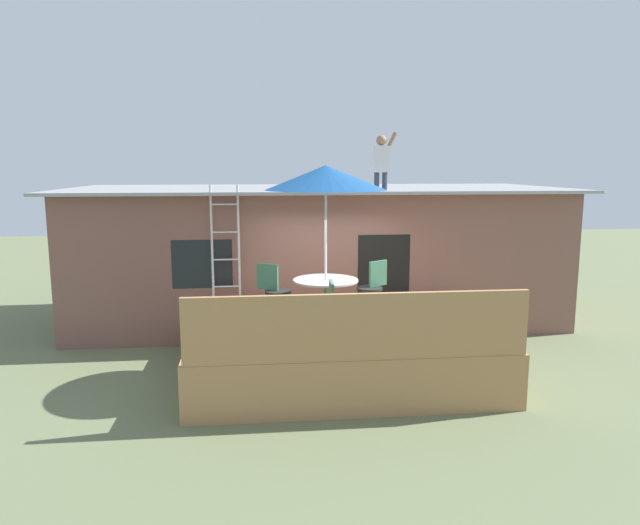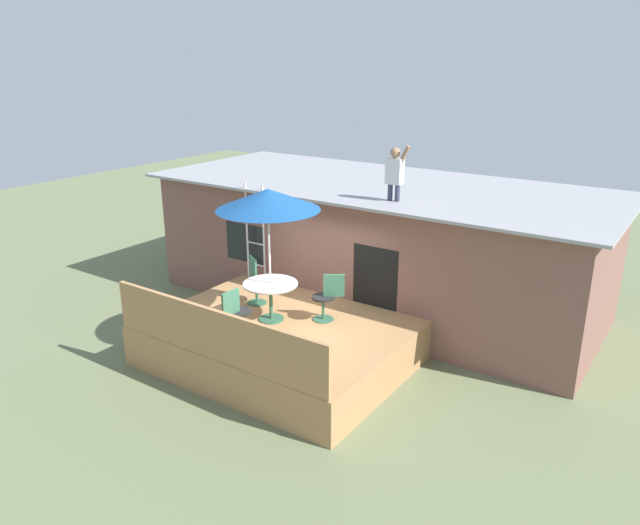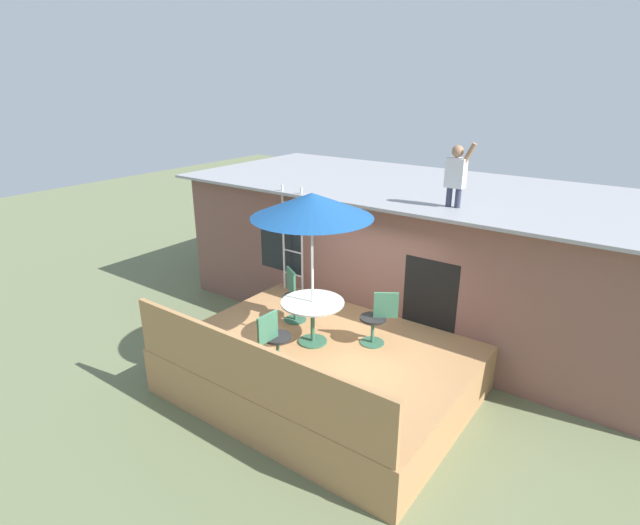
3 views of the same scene
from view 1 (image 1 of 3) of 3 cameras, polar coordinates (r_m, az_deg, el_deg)
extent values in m
plane|color=#66704C|center=(9.80, 1.86, -10.45)|extent=(40.00, 40.00, 0.00)
cube|color=brown|center=(12.94, -0.33, 0.85)|extent=(10.00, 4.00, 2.81)
cube|color=#99999E|center=(12.80, -0.33, 7.21)|extent=(10.50, 4.50, 0.06)
cube|color=black|center=(10.93, -11.42, -0.15)|extent=(1.10, 0.03, 0.90)
cube|color=black|center=(11.23, 6.20, -2.35)|extent=(1.00, 0.03, 2.00)
cube|color=#A87A4C|center=(9.67, 1.87, -8.22)|extent=(4.67, 3.79, 0.80)
cube|color=#A87A4C|center=(7.69, 3.83, -6.31)|extent=(4.57, 0.08, 0.90)
cylinder|color=#33664C|center=(9.46, 0.55, -6.01)|extent=(0.48, 0.48, 0.03)
cylinder|color=#33664C|center=(9.37, 0.55, -3.92)|extent=(0.07, 0.07, 0.71)
cylinder|color=#999E93|center=(9.29, 0.56, -1.76)|extent=(1.04, 1.04, 0.03)
cylinder|color=silver|center=(9.21, 0.56, 1.11)|extent=(0.04, 0.04, 2.40)
cone|color=#194C8C|center=(9.12, 0.57, 8.28)|extent=(1.90, 1.90, 0.38)
cylinder|color=silver|center=(10.71, -10.49, 1.59)|extent=(0.04, 0.04, 2.20)
cylinder|color=silver|center=(10.69, -7.92, 1.63)|extent=(0.04, 0.04, 2.20)
cylinder|color=silver|center=(10.82, -9.11, -2.33)|extent=(0.48, 0.03, 0.03)
cylinder|color=silver|center=(10.73, -9.17, 0.29)|extent=(0.48, 0.03, 0.03)
cylinder|color=silver|center=(10.67, -9.25, 2.94)|extent=(0.48, 0.03, 0.03)
cylinder|color=silver|center=(10.62, -9.32, 5.62)|extent=(0.48, 0.03, 0.03)
cylinder|color=#33384C|center=(11.55, 5.55, 7.92)|extent=(0.10, 0.10, 0.34)
cylinder|color=#33384C|center=(11.59, 6.33, 7.91)|extent=(0.10, 0.10, 0.34)
cube|color=silver|center=(11.57, 5.98, 9.99)|extent=(0.32, 0.20, 0.50)
sphere|color=#997051|center=(11.58, 6.01, 11.77)|extent=(0.20, 0.20, 0.20)
cylinder|color=#997051|center=(11.61, 6.89, 11.45)|extent=(0.26, 0.08, 0.44)
cylinder|color=#33664C|center=(9.85, -4.09, -5.44)|extent=(0.40, 0.40, 0.02)
cylinder|color=#33664C|center=(9.80, -4.10, -4.19)|extent=(0.06, 0.06, 0.44)
cylinder|color=black|center=(9.74, -4.12, -2.88)|extent=(0.44, 0.44, 0.04)
cube|color=#33664C|center=(9.80, -5.15, -1.39)|extent=(0.36, 0.25, 0.44)
cylinder|color=#33664C|center=(10.11, 4.83, -5.05)|extent=(0.40, 0.40, 0.02)
cylinder|color=#33664C|center=(10.06, 4.84, -3.84)|extent=(0.06, 0.06, 0.44)
cylinder|color=black|center=(10.01, 4.86, -2.55)|extent=(0.44, 0.44, 0.04)
cube|color=#33664C|center=(10.11, 5.68, -1.07)|extent=(0.35, 0.26, 0.44)
cylinder|color=#33664C|center=(8.64, 0.99, -7.54)|extent=(0.40, 0.40, 0.02)
cylinder|color=#33664C|center=(8.58, 0.99, -6.13)|extent=(0.06, 0.06, 0.44)
cylinder|color=black|center=(8.52, 1.00, -4.64)|extent=(0.44, 0.44, 0.04)
cube|color=#33664C|center=(8.27, 1.12, -3.37)|extent=(0.06, 0.40, 0.44)
camera|label=2|loc=(8.10, 79.75, 17.75)|focal=33.56mm
camera|label=3|loc=(6.55, 56.55, 19.63)|focal=28.05mm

